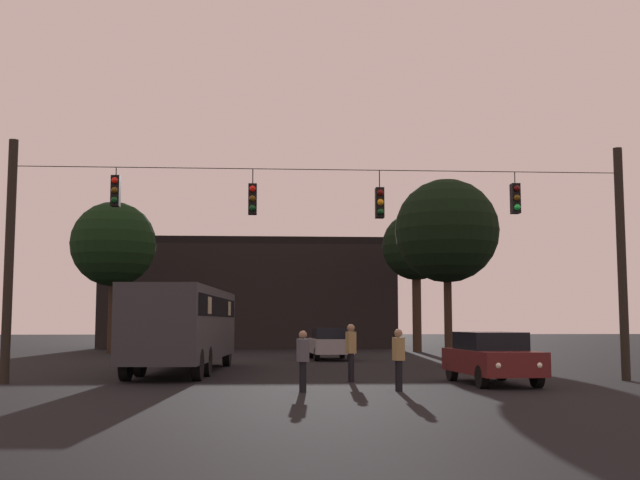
{
  "coord_description": "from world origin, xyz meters",
  "views": [
    {
      "loc": [
        -1.6,
        -7.94,
        1.83
      ],
      "look_at": [
        0.27,
        22.15,
        4.92
      ],
      "focal_mm": 44.73,
      "sensor_mm": 36.0,
      "label": 1
    }
  ],
  "objects_px": {
    "car_near_right": "(491,357)",
    "pedestrian_crossing_right": "(399,356)",
    "car_far_left": "(330,343)",
    "pedestrian_crossing_left": "(351,349)",
    "tree_left_silhouette": "(416,247)",
    "pedestrian_crossing_center": "(303,358)",
    "tree_behind_building": "(447,231)",
    "city_bus": "(185,321)",
    "tree_right_far": "(113,244)"
  },
  "relations": [
    {
      "from": "pedestrian_crossing_center",
      "to": "tree_left_silhouette",
      "type": "distance_m",
      "value": 29.29
    },
    {
      "from": "car_far_left",
      "to": "pedestrian_crossing_left",
      "type": "distance_m",
      "value": 14.38
    },
    {
      "from": "tree_behind_building",
      "to": "pedestrian_crossing_right",
      "type": "bearing_deg",
      "value": -108.49
    },
    {
      "from": "city_bus",
      "to": "car_near_right",
      "type": "distance_m",
      "value": 11.4
    },
    {
      "from": "pedestrian_crossing_left",
      "to": "tree_left_silhouette",
      "type": "xyz_separation_m",
      "value": [
        6.52,
        24.2,
        5.41
      ]
    },
    {
      "from": "pedestrian_crossing_center",
      "to": "pedestrian_crossing_right",
      "type": "bearing_deg",
      "value": 1.84
    },
    {
      "from": "tree_behind_building",
      "to": "tree_right_far",
      "type": "xyz_separation_m",
      "value": [
        -16.66,
        13.61,
        0.65
      ]
    },
    {
      "from": "car_far_left",
      "to": "pedestrian_crossing_right",
      "type": "xyz_separation_m",
      "value": [
        0.5,
        -17.68,
        0.12
      ]
    },
    {
      "from": "car_far_left",
      "to": "tree_right_far",
      "type": "distance_m",
      "value": 15.58
    },
    {
      "from": "car_near_right",
      "to": "pedestrian_crossing_center",
      "type": "bearing_deg",
      "value": -157.35
    },
    {
      "from": "car_far_left",
      "to": "tree_right_far",
      "type": "xyz_separation_m",
      "value": [
        -12.07,
        8.17,
        5.52
      ]
    },
    {
      "from": "car_far_left",
      "to": "tree_behind_building",
      "type": "relative_size",
      "value": 0.56
    },
    {
      "from": "pedestrian_crossing_center",
      "to": "pedestrian_crossing_left",
      "type": "bearing_deg",
      "value": 64.64
    },
    {
      "from": "tree_behind_building",
      "to": "tree_right_far",
      "type": "height_order",
      "value": "tree_right_far"
    },
    {
      "from": "tree_behind_building",
      "to": "car_near_right",
      "type": "bearing_deg",
      "value": -95.55
    },
    {
      "from": "tree_left_silhouette",
      "to": "pedestrian_crossing_center",
      "type": "bearing_deg",
      "value": -106.4
    },
    {
      "from": "city_bus",
      "to": "pedestrian_crossing_center",
      "type": "bearing_deg",
      "value": -64.68
    },
    {
      "from": "car_near_right",
      "to": "pedestrian_crossing_center",
      "type": "xyz_separation_m",
      "value": [
        -5.66,
        -2.36,
        0.1
      ]
    },
    {
      "from": "pedestrian_crossing_left",
      "to": "tree_left_silhouette",
      "type": "bearing_deg",
      "value": 74.93
    },
    {
      "from": "pedestrian_crossing_left",
      "to": "tree_left_silhouette",
      "type": "distance_m",
      "value": 25.64
    },
    {
      "from": "car_far_left",
      "to": "pedestrian_crossing_center",
      "type": "height_order",
      "value": "pedestrian_crossing_center"
    },
    {
      "from": "pedestrian_crossing_right",
      "to": "tree_left_silhouette",
      "type": "relative_size",
      "value": 0.19
    },
    {
      "from": "car_near_right",
      "to": "pedestrian_crossing_left",
      "type": "bearing_deg",
      "value": 165.79
    },
    {
      "from": "car_near_right",
      "to": "pedestrian_crossing_right",
      "type": "xyz_separation_m",
      "value": [
        -3.13,
        -2.28,
        0.12
      ]
    },
    {
      "from": "car_near_right",
      "to": "pedestrian_crossing_right",
      "type": "relative_size",
      "value": 2.71
    },
    {
      "from": "pedestrian_crossing_center",
      "to": "tree_right_far",
      "type": "bearing_deg",
      "value": 111.14
    },
    {
      "from": "car_far_left",
      "to": "pedestrian_crossing_right",
      "type": "height_order",
      "value": "pedestrian_crossing_right"
    },
    {
      "from": "car_far_left",
      "to": "pedestrian_crossing_right",
      "type": "bearing_deg",
      "value": -88.39
    },
    {
      "from": "pedestrian_crossing_center",
      "to": "car_near_right",
      "type": "bearing_deg",
      "value": 22.65
    },
    {
      "from": "car_near_right",
      "to": "pedestrian_crossing_left",
      "type": "distance_m",
      "value": 4.19
    },
    {
      "from": "city_bus",
      "to": "tree_behind_building",
      "type": "height_order",
      "value": "tree_behind_building"
    },
    {
      "from": "car_near_right",
      "to": "pedestrian_crossing_left",
      "type": "height_order",
      "value": "pedestrian_crossing_left"
    },
    {
      "from": "pedestrian_crossing_left",
      "to": "tree_behind_building",
      "type": "bearing_deg",
      "value": 60.65
    },
    {
      "from": "car_far_left",
      "to": "pedestrian_crossing_left",
      "type": "height_order",
      "value": "pedestrian_crossing_left"
    },
    {
      "from": "city_bus",
      "to": "tree_left_silhouette",
      "type": "height_order",
      "value": "tree_left_silhouette"
    },
    {
      "from": "car_far_left",
      "to": "city_bus",
      "type": "bearing_deg",
      "value": -122.62
    },
    {
      "from": "tree_left_silhouette",
      "to": "tree_right_far",
      "type": "relative_size",
      "value": 0.98
    },
    {
      "from": "pedestrian_crossing_right",
      "to": "tree_behind_building",
      "type": "relative_size",
      "value": 0.21
    },
    {
      "from": "pedestrian_crossing_left",
      "to": "city_bus",
      "type": "bearing_deg",
      "value": 138.14
    },
    {
      "from": "car_near_right",
      "to": "pedestrian_crossing_left",
      "type": "relative_size",
      "value": 2.53
    },
    {
      "from": "city_bus",
      "to": "pedestrian_crossing_right",
      "type": "bearing_deg",
      "value": -51.93
    },
    {
      "from": "city_bus",
      "to": "pedestrian_crossing_center",
      "type": "height_order",
      "value": "city_bus"
    },
    {
      "from": "pedestrian_crossing_center",
      "to": "tree_right_far",
      "type": "relative_size",
      "value": 0.18
    },
    {
      "from": "tree_left_silhouette",
      "to": "car_far_left",
      "type": "bearing_deg",
      "value": -121.76
    },
    {
      "from": "car_near_right",
      "to": "pedestrian_crossing_center",
      "type": "distance_m",
      "value": 6.13
    },
    {
      "from": "car_near_right",
      "to": "car_far_left",
      "type": "bearing_deg",
      "value": 103.23
    },
    {
      "from": "car_far_left",
      "to": "pedestrian_crossing_center",
      "type": "xyz_separation_m",
      "value": [
        -2.04,
        -17.76,
        0.1
      ]
    },
    {
      "from": "city_bus",
      "to": "tree_behind_building",
      "type": "relative_size",
      "value": 1.41
    },
    {
      "from": "car_near_right",
      "to": "car_far_left",
      "type": "relative_size",
      "value": 1.01
    },
    {
      "from": "city_bus",
      "to": "car_far_left",
      "type": "height_order",
      "value": "city_bus"
    }
  ]
}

